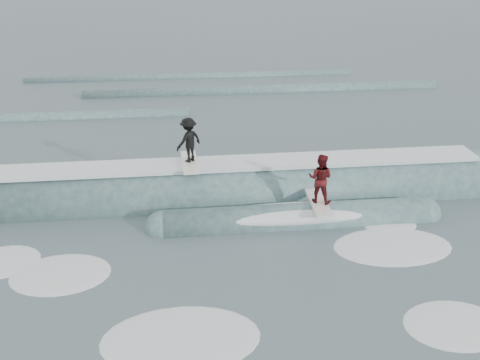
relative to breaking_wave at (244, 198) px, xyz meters
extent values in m
plane|color=#374850|center=(-0.23, -3.56, -0.03)|extent=(160.00, 160.00, 0.00)
cylinder|color=#37565D|center=(-0.23, 0.28, -0.03)|extent=(21.17, 2.49, 2.49)
cylinder|color=#37565D|center=(1.57, -1.92, -0.03)|extent=(9.00, 1.26, 1.26)
sphere|color=#37565D|center=(-2.93, -1.92, -0.03)|extent=(1.26, 1.26, 1.26)
sphere|color=#37565D|center=(6.07, -1.92, -0.03)|extent=(1.26, 1.26, 1.26)
cube|color=white|center=(-0.23, 0.28, 1.28)|extent=(18.00, 1.30, 0.14)
ellipsoid|color=white|center=(1.57, -1.92, 0.27)|extent=(7.60, 1.30, 0.60)
cube|color=white|center=(-1.95, 0.28, 1.40)|extent=(0.63, 2.02, 0.10)
imported|color=black|center=(-1.95, 0.28, 2.26)|extent=(1.19, 1.13, 1.62)
cube|color=silver|center=(2.31, -1.92, 0.65)|extent=(0.60, 2.01, 0.10)
imported|color=#480D0F|center=(2.31, -1.92, 1.55)|extent=(1.03, 0.95, 1.70)
ellipsoid|color=white|center=(-7.68, -3.36, -0.03)|extent=(2.15, 1.47, 0.10)
ellipsoid|color=white|center=(4.24, -3.83, -0.03)|extent=(3.16, 2.16, 0.10)
ellipsoid|color=white|center=(-5.84, -4.22, -0.03)|extent=(2.85, 1.95, 0.10)
ellipsoid|color=white|center=(4.43, -7.58, -0.03)|extent=(2.69, 1.83, 0.10)
ellipsoid|color=white|center=(4.66, -2.53, -0.03)|extent=(2.11, 1.44, 0.10)
ellipsoid|color=white|center=(-2.42, -7.31, -0.03)|extent=(3.14, 2.14, 0.10)
cylinder|color=#37565D|center=(2.95, 14.44, -0.03)|extent=(22.00, 0.80, 0.80)
cylinder|color=#37565D|center=(-1.40, 18.44, -0.03)|extent=(22.00, 0.60, 0.60)
camera|label=1|loc=(-2.12, -17.55, 8.93)|focal=40.00mm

